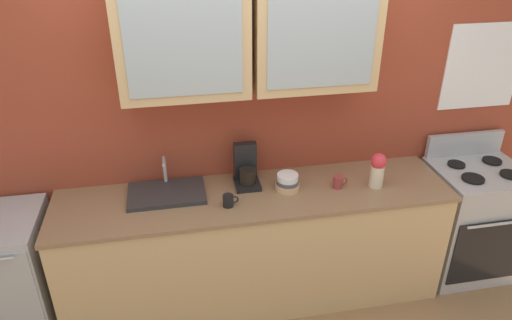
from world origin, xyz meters
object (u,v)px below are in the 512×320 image
(cup_near_bowls, at_px, (338,182))
(coffee_maker, at_px, (246,170))
(sink_faucet, at_px, (167,193))
(stove_range, at_px, (470,220))
(bowl_stack, at_px, (287,182))
(cup_near_sink, at_px, (229,201))
(vase, at_px, (378,169))
(dishwasher, at_px, (3,278))

(cup_near_bowls, distance_m, coffee_maker, 0.63)
(sink_faucet, bearing_deg, coffee_maker, 5.23)
(stove_range, relative_size, bowl_stack, 6.57)
(cup_near_bowls, bearing_deg, stove_range, 1.25)
(sink_faucet, bearing_deg, cup_near_bowls, -6.17)
(bowl_stack, distance_m, coffee_maker, 0.30)
(stove_range, xyz_separation_m, bowl_stack, (-1.46, 0.02, 0.49))
(cup_near_bowls, bearing_deg, sink_faucet, 173.83)
(cup_near_sink, bearing_deg, cup_near_bowls, 6.14)
(coffee_maker, bearing_deg, stove_range, -4.99)
(bowl_stack, bearing_deg, coffee_maker, 153.60)
(vase, xyz_separation_m, dishwasher, (-2.51, 0.05, -0.58))
(cup_near_sink, relative_size, cup_near_bowls, 1.02)
(vase, bearing_deg, coffee_maker, 166.51)
(vase, xyz_separation_m, coffee_maker, (-0.86, 0.21, -0.03))
(stove_range, bearing_deg, cup_near_sink, -176.75)
(stove_range, distance_m, coffee_maker, 1.81)
(vase, relative_size, coffee_maker, 0.86)
(cup_near_sink, xyz_separation_m, dishwasher, (-1.49, 0.10, -0.49))
(bowl_stack, relative_size, vase, 0.65)
(cup_near_bowls, bearing_deg, dishwasher, 179.49)
(sink_faucet, height_order, cup_near_sink, sink_faucet)
(sink_faucet, distance_m, dishwasher, 1.20)
(stove_range, height_order, coffee_maker, coffee_maker)
(coffee_maker, bearing_deg, cup_near_sink, -121.87)
(sink_faucet, bearing_deg, dishwasher, -174.57)
(bowl_stack, bearing_deg, dishwasher, -179.23)
(stove_range, distance_m, dishwasher, 3.37)
(cup_near_sink, bearing_deg, dishwasher, 176.06)
(vase, bearing_deg, cup_near_bowls, 172.84)
(cup_near_bowls, xyz_separation_m, coffee_maker, (-0.61, 0.17, 0.06))
(vase, bearing_deg, stove_range, 3.80)
(stove_range, distance_m, sink_faucet, 2.32)
(stove_range, height_order, vase, vase)
(bowl_stack, height_order, dishwasher, bowl_stack)
(cup_near_sink, bearing_deg, coffee_maker, 58.13)
(vase, relative_size, cup_near_sink, 2.42)
(vase, height_order, cup_near_bowls, vase)
(sink_faucet, xyz_separation_m, dishwasher, (-1.10, -0.10, -0.46))
(cup_near_sink, xyz_separation_m, cup_near_bowls, (0.77, 0.08, 0.00))
(stove_range, xyz_separation_m, vase, (-0.86, -0.06, 0.57))
(bowl_stack, distance_m, dishwasher, 1.97)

